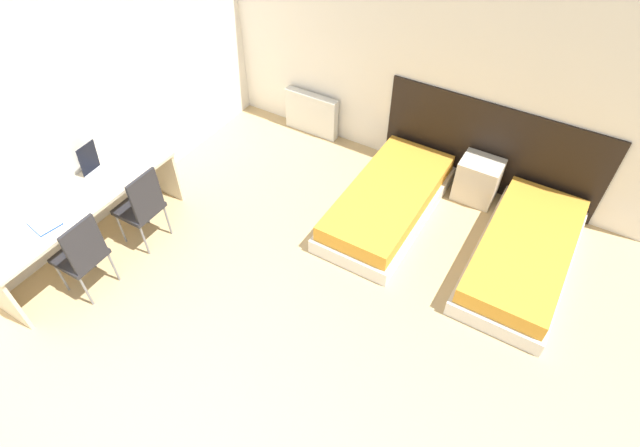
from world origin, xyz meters
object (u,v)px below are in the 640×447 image
(bed_near_door, at_px, (523,254))
(chair_near_notebook, at_px, (82,253))
(chair_near_laptop, at_px, (142,205))
(nightstand, at_px, (478,180))
(laptop, at_px, (99,170))
(bed_near_window, at_px, (388,202))

(bed_near_door, relative_size, chair_near_notebook, 2.07)
(bed_near_door, distance_m, chair_near_laptop, 4.01)
(bed_near_door, relative_size, chair_near_laptop, 2.07)
(bed_near_door, relative_size, nightstand, 3.73)
(laptop, bearing_deg, bed_near_door, 18.72)
(nightstand, height_order, chair_near_notebook, chair_near_notebook)
(chair_near_laptop, xyz_separation_m, chair_near_notebook, (-0.00, -0.78, 0.00))
(bed_near_window, xyz_separation_m, chair_near_laptop, (-2.04, -1.73, 0.35))
(nightstand, xyz_separation_m, chair_near_laptop, (-2.82, -2.54, 0.27))
(nightstand, xyz_separation_m, chair_near_notebook, (-2.82, -3.32, 0.27))
(chair_near_notebook, bearing_deg, nightstand, 48.64)
(chair_near_laptop, height_order, chair_near_notebook, same)
(chair_near_notebook, height_order, laptop, laptop)
(bed_near_window, height_order, bed_near_door, same)
(bed_near_window, bearing_deg, nightstand, 45.93)
(bed_near_door, height_order, chair_near_laptop, chair_near_laptop)
(nightstand, distance_m, chair_near_notebook, 4.36)
(bed_near_door, distance_m, laptop, 4.51)
(chair_near_notebook, xyz_separation_m, laptop, (-0.51, 0.77, 0.27))
(chair_near_laptop, distance_m, laptop, 0.57)
(bed_near_door, bearing_deg, chair_near_laptop, -154.29)
(bed_near_door, xyz_separation_m, chair_near_notebook, (-3.60, -2.51, 0.35))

